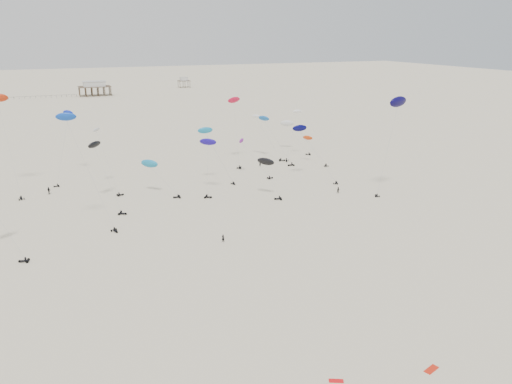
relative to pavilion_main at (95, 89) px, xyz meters
name	(u,v)px	position (x,y,z in m)	size (l,w,h in m)	color
ground_plane	(155,134)	(10.00, -150.00, -4.22)	(900.00, 900.00, 0.00)	beige
pavilion_main	(95,89)	(0.00, 0.00, 0.00)	(21.00, 13.00, 9.80)	brown
pavilion_small	(184,83)	(70.00, 30.00, -0.74)	(9.00, 7.00, 8.00)	brown
pier_fence	(11,98)	(-52.00, 0.00, -3.45)	(80.20, 0.20, 1.50)	black
rig_0	(79,147)	(-25.54, -250.38, 13.74)	(10.18, 10.19, 25.55)	black
rig_1	(315,148)	(47.88, -220.61, 0.83)	(5.21, 10.98, 10.71)	black
rig_2	(272,132)	(37.08, -210.40, 5.35)	(6.49, 17.37, 18.85)	black
rig_3	(293,133)	(44.44, -211.11, 4.57)	(9.64, 8.60, 16.88)	black
rig_4	(210,139)	(10.36, -227.33, 8.16)	(8.72, 8.33, 16.51)	black
rig_5	(306,138)	(37.38, -234.12, 7.52)	(9.42, 13.50, 18.36)	black
rig_6	(208,153)	(6.82, -236.64, 6.33)	(6.12, 9.70, 14.71)	black
rig_7	(106,158)	(-17.70, -224.31, 4.71)	(5.82, 14.53, 19.10)	black
rig_8	(1,112)	(-42.30, -212.26, 16.66)	(6.93, 17.07, 27.18)	black
rig_9	(290,128)	(49.34, -199.43, 3.93)	(6.55, 14.48, 14.37)	black
rig_10	(154,169)	(-6.74, -232.65, 2.50)	(8.79, 10.41, 11.02)	black
rig_11	(268,137)	(36.82, -208.00, 3.20)	(7.62, 13.33, 16.97)	black
rig_12	(66,127)	(-26.49, -204.33, 10.16)	(8.16, 17.43, 23.20)	black
rig_14	(101,161)	(-20.07, -234.96, 6.51)	(7.13, 17.94, 19.58)	black
rig_15	(397,107)	(51.88, -255.14, 18.38)	(10.40, 5.41, 25.56)	black
rig_16	(235,111)	(25.09, -207.79, 12.32)	(6.58, 14.76, 22.25)	black
rig_17	(268,168)	(19.92, -246.25, 3.33)	(5.13, 8.15, 10.43)	black
rig_18	(252,155)	(23.77, -226.03, 2.14)	(7.83, 11.13, 13.69)	black
spectator_0	(223,242)	(-0.67, -270.14, -4.22)	(0.68, 0.47, 1.88)	black
spectator_1	(338,193)	(38.26, -251.12, -4.22)	(0.98, 0.57, 2.00)	black
spectator_2	(49,194)	(-33.00, -222.34, -4.22)	(1.34, 0.72, 2.26)	black
spectator_3	(260,166)	(30.06, -217.02, -4.22)	(0.79, 0.54, 2.16)	black
grounded_kite_a	(431,370)	(10.53, -318.78, -4.22)	(2.20, 0.90, 0.08)	red
grounded_kite_b	(336,381)	(-1.78, -316.04, -4.22)	(1.80, 0.70, 0.07)	red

